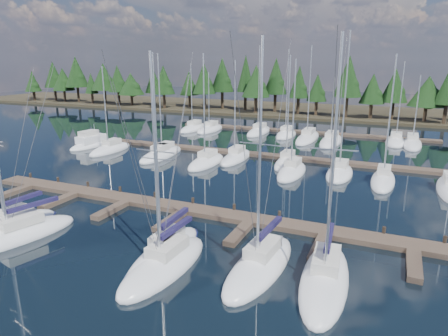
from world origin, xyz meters
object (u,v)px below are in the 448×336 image
at_px(main_dock, 184,211).
at_px(front_sailboat_3, 165,265).
at_px(front_sailboat_4, 165,253).
at_px(front_sailboat_2, 16,235).
at_px(motor_yacht_left, 91,143).
at_px(front_sailboat_1, 11,227).
at_px(front_sailboat_5, 260,265).
at_px(front_sailboat_6, 325,279).

xyz_separation_m(main_dock, front_sailboat_3, (3.47, -8.75, 0.08)).
distance_m(main_dock, front_sailboat_4, 7.88).
relative_size(front_sailboat_2, motor_yacht_left, 1.59).
relative_size(front_sailboat_1, front_sailboat_4, 1.04).
bearing_deg(front_sailboat_1, front_sailboat_2, -29.22).
bearing_deg(front_sailboat_5, front_sailboat_2, -170.52).
height_order(front_sailboat_4, front_sailboat_5, front_sailboat_5).
bearing_deg(front_sailboat_2, main_dock, 46.54).
bearing_deg(front_sailboat_2, front_sailboat_6, 7.85).
height_order(front_sailboat_1, front_sailboat_2, front_sailboat_2).
distance_m(front_sailboat_1, front_sailboat_2, 1.91).
xyz_separation_m(front_sailboat_3, motor_yacht_left, (-29.83, 27.17, 0.17)).
xyz_separation_m(main_dock, front_sailboat_6, (13.08, -6.37, 0.09)).
bearing_deg(front_sailboat_4, front_sailboat_3, -58.66).
bearing_deg(front_sailboat_6, front_sailboat_2, -172.15).
bearing_deg(motor_yacht_left, front_sailboat_1, -59.61).
xyz_separation_m(front_sailboat_2, motor_yacht_left, (-17.44, 27.83, 0.17)).
height_order(front_sailboat_1, motor_yacht_left, front_sailboat_1).
height_order(front_sailboat_4, front_sailboat_6, front_sailboat_6).
height_order(front_sailboat_1, front_sailboat_3, front_sailboat_3).
distance_m(front_sailboat_1, front_sailboat_6, 23.76).
bearing_deg(motor_yacht_left, front_sailboat_6, -32.16).
xyz_separation_m(front_sailboat_5, front_sailboat_6, (4.03, 0.03, -0.00)).
height_order(main_dock, front_sailboat_1, front_sailboat_1).
xyz_separation_m(front_sailboat_2, front_sailboat_6, (21.99, 3.03, 0.01)).
bearing_deg(front_sailboat_2, front_sailboat_5, 9.48).
xyz_separation_m(front_sailboat_1, front_sailboat_3, (14.05, -0.27, 0.01)).
relative_size(main_dock, front_sailboat_3, 3.12).
bearing_deg(front_sailboat_6, front_sailboat_5, -179.52).
height_order(main_dock, front_sailboat_2, front_sailboat_2).
relative_size(front_sailboat_4, motor_yacht_left, 1.52).
distance_m(front_sailboat_2, front_sailboat_5, 18.21).
bearing_deg(front_sailboat_3, front_sailboat_6, 13.86).
distance_m(front_sailboat_4, front_sailboat_6, 10.47).
height_order(front_sailboat_1, front_sailboat_6, front_sailboat_6).
height_order(front_sailboat_2, front_sailboat_6, front_sailboat_6).
bearing_deg(front_sailboat_4, motor_yacht_left, 138.31).
height_order(front_sailboat_1, front_sailboat_5, front_sailboat_5).
xyz_separation_m(front_sailboat_5, motor_yacht_left, (-35.41, 24.83, 0.16)).
distance_m(front_sailboat_3, front_sailboat_5, 6.05).
bearing_deg(main_dock, front_sailboat_6, -25.98).
xyz_separation_m(front_sailboat_4, motor_yacht_left, (-29.02, 25.84, 0.17)).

